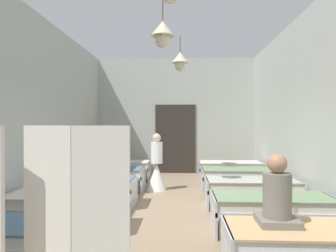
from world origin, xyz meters
name	(u,v)px	position (x,y,z in m)	size (l,w,h in m)	color
ground_plane	(168,219)	(0.00, 0.00, -0.05)	(6.08, 10.94, 0.10)	#8C755B
room_shell	(171,110)	(0.00, 1.19, 2.02)	(5.88, 10.54, 4.03)	#B2B7AD
bed_left_row_1	(13,234)	(-1.69, -2.24, 0.44)	(1.90, 0.84, 0.57)	#B7BCC1
bed_right_row_1	(312,240)	(1.69, -2.24, 0.44)	(1.90, 0.84, 0.57)	#B7BCC1
bed_left_row_2	(63,202)	(-1.69, -0.75, 0.44)	(1.90, 0.84, 0.57)	#B7BCC1
bed_right_row_2	(273,205)	(1.69, -0.75, 0.44)	(1.90, 0.84, 0.57)	#B7BCC1
bed_left_row_3	(90,184)	(-1.69, 0.75, 0.44)	(1.90, 0.84, 0.57)	#B7BCC1
bed_right_row_3	(252,186)	(1.69, 0.75, 0.44)	(1.90, 0.84, 0.57)	#B7BCC1
bed_left_row_4	(107,173)	(-1.69, 2.24, 0.44)	(1.90, 0.84, 0.57)	#B7BCC1
bed_right_row_4	(239,174)	(1.69, 2.24, 0.44)	(1.90, 0.84, 0.57)	#B7BCC1
bed_left_row_5	(119,166)	(-1.69, 3.73, 0.44)	(1.90, 0.84, 0.57)	#B7BCC1
bed_right_row_5	(230,166)	(1.69, 3.73, 0.44)	(1.90, 0.84, 0.57)	#B7BCC1
nurse_near_aisle	(157,170)	(-0.41, 2.28, 0.53)	(0.52, 0.52, 1.49)	white
patient_seated_primary	(277,198)	(1.34, -2.14, 0.87)	(0.44, 0.44, 0.80)	slate
privacy_screen	(45,241)	(-0.74, -3.47, 0.85)	(1.24, 0.26, 1.70)	silver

